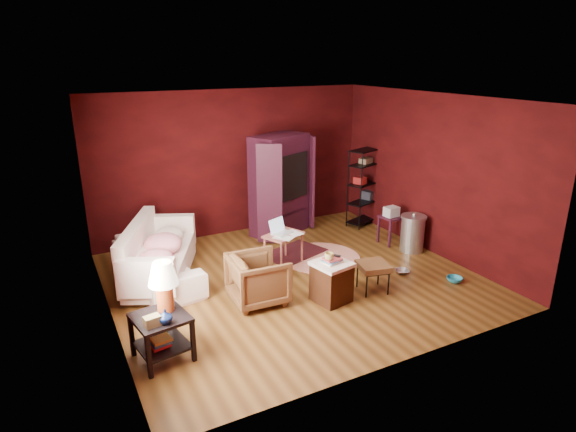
% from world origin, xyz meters
% --- Properties ---
extents(room, '(5.54, 5.04, 2.84)m').
position_xyz_m(room, '(-0.04, -0.01, 1.40)').
color(room, brown).
rests_on(room, ground).
extents(sofa, '(0.83, 2.14, 0.82)m').
position_xyz_m(sofa, '(-1.93, 0.96, 0.41)').
color(sofa, white).
rests_on(sofa, ground).
extents(armchair, '(0.75, 0.79, 0.78)m').
position_xyz_m(armchair, '(-0.80, -0.41, 0.39)').
color(armchair, black).
rests_on(armchair, ground).
extents(pet_bowl_steel, '(0.23, 0.14, 0.23)m').
position_xyz_m(pet_bowl_steel, '(1.68, -0.62, 0.11)').
color(pet_bowl_steel, silver).
rests_on(pet_bowl_steel, ground).
extents(pet_bowl_turquoise, '(0.26, 0.15, 0.25)m').
position_xyz_m(pet_bowl_turquoise, '(2.20, -1.25, 0.12)').
color(pet_bowl_turquoise, teal).
rests_on(pet_bowl_turquoise, ground).
extents(vase, '(0.17, 0.17, 0.16)m').
position_xyz_m(vase, '(-2.33, -1.33, 0.64)').
color(vase, '#0D1A43').
rests_on(vase, side_table).
extents(mug, '(0.15, 0.13, 0.13)m').
position_xyz_m(mug, '(0.08, -0.90, 0.73)').
color(mug, '#D2B966').
rests_on(mug, hamper).
extents(side_table, '(0.68, 0.68, 1.16)m').
position_xyz_m(side_table, '(-2.30, -1.09, 0.70)').
color(side_table, black).
rests_on(side_table, ground).
extents(sofa_cushions, '(1.59, 2.21, 0.86)m').
position_xyz_m(sofa_cushions, '(-1.92, 0.95, 0.42)').
color(sofa_cushions, white).
rests_on(sofa_cushions, sofa).
extents(hamper, '(0.57, 0.57, 0.69)m').
position_xyz_m(hamper, '(0.15, -0.87, 0.31)').
color(hamper, '#462110').
rests_on(hamper, ground).
extents(footstool, '(0.52, 0.52, 0.45)m').
position_xyz_m(footstool, '(0.86, -0.90, 0.39)').
color(footstool, black).
rests_on(footstool, ground).
extents(rug_round, '(1.80, 1.80, 0.01)m').
position_xyz_m(rug_round, '(0.81, 0.53, 0.01)').
color(rug_round, '#F4E1CB').
rests_on(rug_round, ground).
extents(rug_oriental, '(1.27, 1.04, 0.01)m').
position_xyz_m(rug_oriental, '(0.49, 0.92, 0.01)').
color(rug_oriental, '#53161E').
rests_on(rug_oriental, ground).
extents(laptop_desk, '(0.76, 0.67, 0.79)m').
position_xyz_m(laptop_desk, '(0.12, 0.60, 0.49)').
color(laptop_desk, '#B15E51').
rests_on(laptop_desk, ground).
extents(tv_armoire, '(1.42, 1.17, 1.96)m').
position_xyz_m(tv_armoire, '(0.77, 1.99, 1.02)').
color(tv_armoire, '#3D1124').
rests_on(tv_armoire, ground).
extents(wire_shelving, '(0.85, 0.59, 1.60)m').
position_xyz_m(wire_shelving, '(2.55, 1.67, 0.88)').
color(wire_shelving, black).
rests_on(wire_shelving, ground).
extents(small_stand, '(0.39, 0.39, 0.72)m').
position_xyz_m(small_stand, '(2.34, 0.52, 0.54)').
color(small_stand, '#3D1124').
rests_on(small_stand, ground).
extents(trash_can, '(0.50, 0.50, 0.72)m').
position_xyz_m(trash_can, '(2.46, 0.05, 0.34)').
color(trash_can, silver).
rests_on(trash_can, ground).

